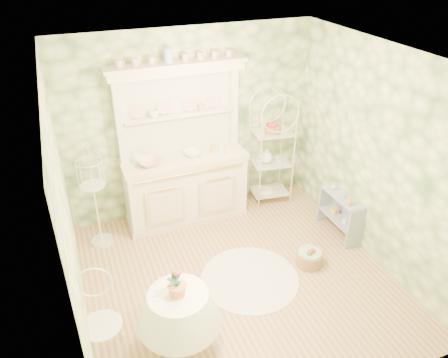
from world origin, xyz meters
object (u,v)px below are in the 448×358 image
object	(u,v)px
bakers_rack	(272,148)
side_shelf	(340,215)
birdcage_stand	(95,200)
cafe_chair	(102,327)
floor_basket	(309,257)
kitchen_dresser	(184,148)
round_table	(180,320)

from	to	relation	value
bakers_rack	side_shelf	distance (m)	1.41
side_shelf	birdcage_stand	distance (m)	3.33
cafe_chair	floor_basket	world-z (taller)	cafe_chair
floor_basket	birdcage_stand	bearing A→B (deg)	149.38
kitchen_dresser	floor_basket	world-z (taller)	kitchen_dresser
kitchen_dresser	floor_basket	xyz separation A→B (m)	(1.15, -1.60, -1.03)
kitchen_dresser	round_table	world-z (taller)	kitchen_dresser
cafe_chair	floor_basket	size ratio (longest dim) A/B	2.41
bakers_rack	round_table	world-z (taller)	bakers_rack
side_shelf	cafe_chair	distance (m)	3.48
kitchen_dresser	bakers_rack	distance (m)	1.39
bakers_rack	birdcage_stand	world-z (taller)	bakers_rack
birdcage_stand	floor_basket	xyz separation A→B (m)	(2.42, -1.43, -0.57)
kitchen_dresser	round_table	bearing A→B (deg)	-108.51
kitchen_dresser	cafe_chair	bearing A→B (deg)	-125.25
side_shelf	cafe_chair	world-z (taller)	cafe_chair
kitchen_dresser	cafe_chair	distance (m)	2.66
kitchen_dresser	bakers_rack	size ratio (longest dim) A/B	1.27
round_table	birdcage_stand	size ratio (longest dim) A/B	0.54
round_table	side_shelf	bearing A→B (deg)	22.00
side_shelf	kitchen_dresser	bearing A→B (deg)	149.19
bakers_rack	cafe_chair	bearing A→B (deg)	-136.31
birdcage_stand	bakers_rack	bearing A→B (deg)	3.58
cafe_chair	round_table	bearing A→B (deg)	-2.54
side_shelf	bakers_rack	bearing A→B (deg)	114.74
bakers_rack	side_shelf	size ratio (longest dim) A/B	2.59
kitchen_dresser	side_shelf	size ratio (longest dim) A/B	3.29
side_shelf	floor_basket	size ratio (longest dim) A/B	1.97
side_shelf	floor_basket	xyz separation A→B (m)	(-0.73, -0.43, -0.18)
side_shelf	birdcage_stand	xyz separation A→B (m)	(-3.15, 1.00, 0.39)
round_table	floor_basket	bearing A→B (deg)	18.27
kitchen_dresser	side_shelf	xyz separation A→B (m)	(1.87, -1.17, -0.85)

